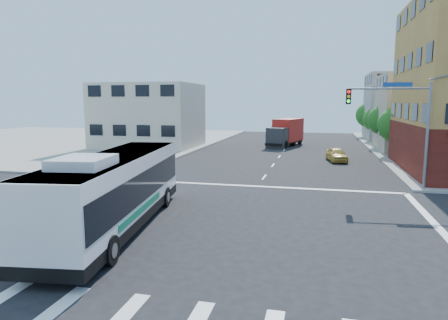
# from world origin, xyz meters

# --- Properties ---
(ground) EXTENTS (120.00, 120.00, 0.00)m
(ground) POSITION_xyz_m (0.00, 0.00, 0.00)
(ground) COLOR black
(ground) RESTS_ON ground
(sidewalk_nw) EXTENTS (50.00, 50.00, 0.15)m
(sidewalk_nw) POSITION_xyz_m (-35.00, 35.00, 0.07)
(sidewalk_nw) COLOR gray
(sidewalk_nw) RESTS_ON ground
(building_east_near) EXTENTS (12.06, 10.06, 9.00)m
(building_east_near) POSITION_xyz_m (16.98, 33.98, 4.51)
(building_east_near) COLOR #BBAA8F
(building_east_near) RESTS_ON ground
(building_east_far) EXTENTS (12.06, 10.06, 10.00)m
(building_east_far) POSITION_xyz_m (16.98, 47.98, 5.01)
(building_east_far) COLOR #A4A49F
(building_east_far) RESTS_ON ground
(building_west) EXTENTS (12.06, 10.06, 8.00)m
(building_west) POSITION_xyz_m (-17.02, 29.98, 4.01)
(building_west) COLOR beige
(building_west) RESTS_ON ground
(signal_mast_ne) EXTENTS (7.91, 1.13, 8.07)m
(signal_mast_ne) POSITION_xyz_m (9.08, 10.62, 4.98)
(signal_mast_ne) COLOR slate
(signal_mast_ne) RESTS_ON ground
(street_tree_a) EXTENTS (3.60, 3.60, 5.53)m
(street_tree_a) POSITION_xyz_m (11.90, 27.92, 3.59)
(street_tree_a) COLOR #342113
(street_tree_a) RESTS_ON ground
(street_tree_b) EXTENTS (3.80, 3.80, 5.79)m
(street_tree_b) POSITION_xyz_m (11.90, 35.92, 3.75)
(street_tree_b) COLOR #342113
(street_tree_b) RESTS_ON ground
(street_tree_c) EXTENTS (3.40, 3.40, 5.29)m
(street_tree_c) POSITION_xyz_m (11.90, 43.92, 3.46)
(street_tree_c) COLOR #342113
(street_tree_c) RESTS_ON ground
(street_tree_d) EXTENTS (4.00, 4.00, 6.03)m
(street_tree_d) POSITION_xyz_m (11.90, 51.92, 3.88)
(street_tree_d) COLOR #342113
(street_tree_d) RESTS_ON ground
(transit_bus) EXTENTS (4.38, 12.90, 3.74)m
(transit_bus) POSITION_xyz_m (-4.84, -1.16, 1.83)
(transit_bus) COLOR black
(transit_bus) RESTS_ON ground
(box_truck) EXTENTS (4.43, 8.20, 3.55)m
(box_truck) POSITION_xyz_m (-0.24, 35.53, 1.72)
(box_truck) COLOR #29292E
(box_truck) RESTS_ON ground
(parked_car) EXTENTS (2.26, 4.16, 1.34)m
(parked_car) POSITION_xyz_m (5.76, 22.87, 0.67)
(parked_car) COLOR gold
(parked_car) RESTS_ON ground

